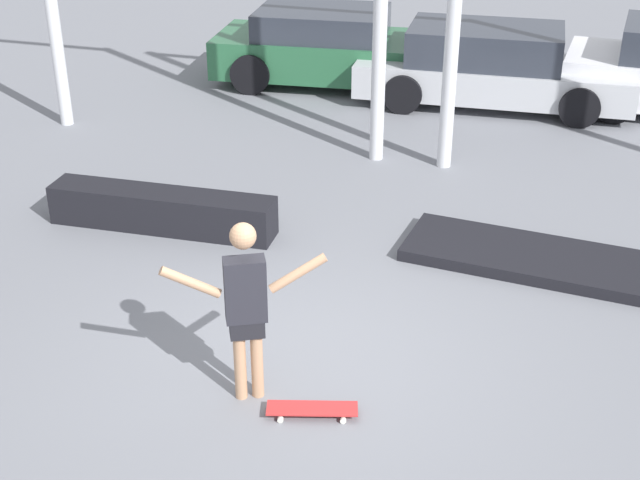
{
  "coord_description": "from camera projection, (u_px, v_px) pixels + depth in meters",
  "views": [
    {
      "loc": [
        2.21,
        -6.67,
        4.99
      ],
      "look_at": [
        -0.11,
        1.08,
        0.79
      ],
      "focal_mm": 50.0,
      "sensor_mm": 36.0,
      "label": 1
    }
  ],
  "objects": [
    {
      "name": "ground_plane",
      "position": [
        299.0,
        364.0,
        8.53
      ],
      "size": [
        36.0,
        36.0,
        0.0
      ],
      "primitive_type": "plane",
      "color": "slate"
    },
    {
      "name": "skateboarder",
      "position": [
        246.0,
        302.0,
        7.64
      ],
      "size": [
        1.31,
        0.71,
        1.75
      ],
      "rotation": [
        0.0,
        0.0,
        0.46
      ],
      "color": "tan",
      "rests_on": "ground_plane"
    },
    {
      "name": "skateboard",
      "position": [
        312.0,
        409.0,
        7.82
      ],
      "size": [
        0.83,
        0.42,
        0.08
      ],
      "rotation": [
        0.0,
        0.0,
        0.27
      ],
      "color": "red",
      "rests_on": "ground_plane"
    },
    {
      "name": "grind_box",
      "position": [
        162.0,
        210.0,
        11.0
      ],
      "size": [
        2.87,
        0.6,
        0.49
      ],
      "primitive_type": "cube",
      "rotation": [
        0.0,
        0.0,
        0.04
      ],
      "color": "black",
      "rests_on": "ground_plane"
    },
    {
      "name": "manual_pad",
      "position": [
        541.0,
        259.0,
        10.24
      ],
      "size": [
        3.22,
        1.39,
        0.14
      ],
      "primitive_type": "cube",
      "rotation": [
        0.0,
        0.0,
        -0.1
      ],
      "color": "black",
      "rests_on": "ground_plane"
    },
    {
      "name": "parked_car_green",
      "position": [
        329.0,
        47.0,
        16.08
      ],
      "size": [
        4.28,
        2.26,
        1.35
      ],
      "rotation": [
        0.0,
        0.0,
        0.1
      ],
      "color": "#28603D",
      "rests_on": "ground_plane"
    },
    {
      "name": "parked_car_silver",
      "position": [
        491.0,
        67.0,
        15.06
      ],
      "size": [
        4.67,
        2.04,
        1.32
      ],
      "rotation": [
        0.0,
        0.0,
        0.05
      ],
      "color": "#B7BABF",
      "rests_on": "ground_plane"
    }
  ]
}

